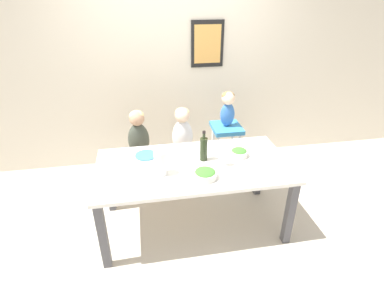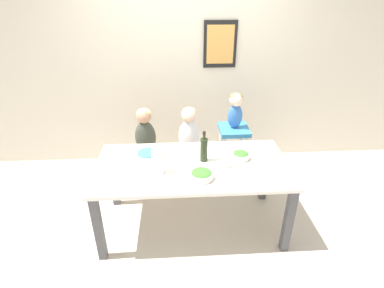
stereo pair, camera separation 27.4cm
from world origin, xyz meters
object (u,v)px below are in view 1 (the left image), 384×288
at_px(person_baby_right, 228,106).
at_px(salad_bowl_large, 205,174).
at_px(chair_far_center, 183,157).
at_px(wine_glass_near, 224,154).
at_px(person_child_left, 138,132).
at_px(dinner_plate_front_left, 136,184).
at_px(dinner_plate_back_left, 146,155).
at_px(salad_bowl_small, 239,153).
at_px(paper_towel_roll, 160,163).
at_px(person_child_center, 182,129).
at_px(chair_far_left, 141,161).
at_px(chair_right_highchair, 226,139).
at_px(wine_bottle, 204,148).

xyz_separation_m(person_baby_right, salad_bowl_large, (-0.46, -0.95, -0.24)).
xyz_separation_m(chair_far_center, wine_glass_near, (0.27, -0.79, 0.46)).
relative_size(person_child_left, wine_glass_near, 3.20).
xyz_separation_m(dinner_plate_front_left, dinner_plate_back_left, (0.10, 0.46, 0.00)).
relative_size(salad_bowl_small, dinner_plate_front_left, 0.80).
bearing_deg(salad_bowl_small, wine_glass_near, -142.86).
distance_m(person_baby_right, dinner_plate_front_left, 1.44).
bearing_deg(chair_far_center, paper_towel_roll, -110.63).
bearing_deg(chair_far_center, person_child_center, 90.00).
distance_m(chair_far_left, person_child_left, 0.36).
height_order(dinner_plate_front_left, dinner_plate_back_left, same).
bearing_deg(person_child_center, chair_right_highchair, -0.15).
bearing_deg(chair_far_left, dinner_plate_front_left, -91.95).
bearing_deg(person_child_center, wine_bottle, -80.91).
distance_m(chair_far_left, wine_bottle, 1.00).
relative_size(person_child_center, dinner_plate_back_left, 2.57).
relative_size(wine_bottle, wine_glass_near, 1.77).
distance_m(person_child_center, salad_bowl_large, 0.95).
relative_size(wine_bottle, salad_bowl_large, 1.45).
bearing_deg(dinner_plate_front_left, person_child_left, 88.06).
height_order(chair_far_center, paper_towel_roll, paper_towel_roll).
distance_m(chair_far_center, wine_glass_near, 0.95).
distance_m(wine_glass_near, dinner_plate_back_left, 0.77).
height_order(person_child_left, salad_bowl_large, person_child_left).
xyz_separation_m(chair_far_center, person_baby_right, (0.52, 0.00, 0.61)).
bearing_deg(person_child_left, salad_bowl_large, -59.79).
bearing_deg(person_child_left, chair_far_center, -0.15).
relative_size(person_child_center, person_baby_right, 1.33).
xyz_separation_m(person_child_center, wine_glass_near, (0.27, -0.79, 0.09)).
xyz_separation_m(person_child_left, wine_glass_near, (0.76, -0.79, 0.09)).
distance_m(chair_far_center, salad_bowl_large, 1.02).
xyz_separation_m(salad_bowl_large, dinner_plate_front_left, (-0.59, 0.00, -0.03)).
relative_size(person_child_left, dinner_plate_back_left, 2.57).
bearing_deg(chair_far_left, paper_towel_roll, -77.53).
height_order(chair_far_center, chair_right_highchair, chair_right_highchair).
height_order(person_baby_right, salad_bowl_large, person_baby_right).
bearing_deg(dinner_plate_front_left, salad_bowl_small, 16.97).
bearing_deg(dinner_plate_back_left, wine_glass_near, -23.65).
bearing_deg(person_baby_right, dinner_plate_front_left, -137.88).
relative_size(person_child_center, salad_bowl_small, 3.20).
relative_size(salad_bowl_large, dinner_plate_back_left, 0.98).
bearing_deg(person_child_center, salad_bowl_small, -54.57).
relative_size(wine_bottle, dinner_plate_back_left, 1.42).
height_order(person_child_left, paper_towel_roll, person_child_left).
height_order(chair_far_left, paper_towel_roll, paper_towel_roll).
relative_size(salad_bowl_large, salad_bowl_small, 1.22).
bearing_deg(person_child_left, dinner_plate_front_left, -91.94).
bearing_deg(chair_right_highchair, chair_far_center, 180.00).
bearing_deg(chair_right_highchair, wine_bottle, -122.28).
height_order(person_baby_right, dinner_plate_front_left, person_baby_right).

